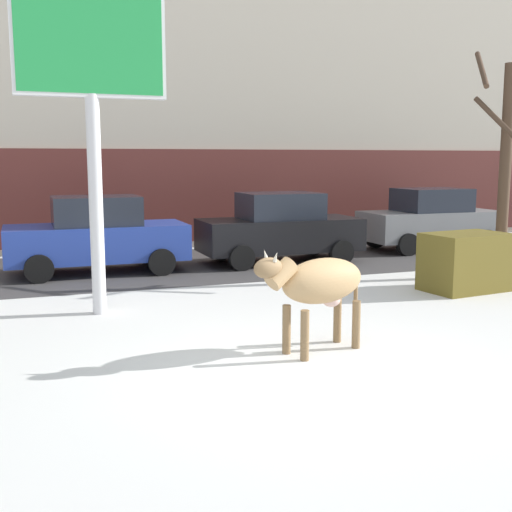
# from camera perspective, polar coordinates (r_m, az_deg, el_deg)

# --- Properties ---
(ground_plane) EXTENTS (120.00, 120.00, 0.00)m
(ground_plane) POSITION_cam_1_polar(r_m,az_deg,el_deg) (8.44, 4.74, -10.21)
(ground_plane) COLOR white
(road_strip) EXTENTS (60.00, 5.60, 0.01)m
(road_strip) POSITION_cam_1_polar(r_m,az_deg,el_deg) (16.56, -7.91, -0.89)
(road_strip) COLOR #423F3F
(road_strip) RESTS_ON ground
(building_facade) EXTENTS (44.00, 6.10, 13.00)m
(building_facade) POSITION_cam_1_polar(r_m,az_deg,el_deg) (22.75, -11.69, 17.99)
(building_facade) COLOR #BCB29E
(building_facade) RESTS_ON ground
(cow_tan) EXTENTS (1.93, 0.98, 1.54)m
(cow_tan) POSITION_cam_1_polar(r_m,az_deg,el_deg) (9.05, 5.59, -2.42)
(cow_tan) COLOR tan
(cow_tan) RESTS_ON ground
(billboard) EXTENTS (2.52, 0.26, 5.56)m
(billboard) POSITION_cam_1_polar(r_m,az_deg,el_deg) (11.57, -14.46, 16.29)
(billboard) COLOR silver
(billboard) RESTS_ON ground
(car_blue_sedan) EXTENTS (4.21, 2.00, 1.84)m
(car_blue_sedan) POSITION_cam_1_polar(r_m,az_deg,el_deg) (15.78, -13.93, 1.78)
(car_blue_sedan) COLOR #233D9E
(car_blue_sedan) RESTS_ON ground
(car_black_sedan) EXTENTS (4.21, 2.00, 1.84)m
(car_black_sedan) POSITION_cam_1_polar(r_m,az_deg,el_deg) (16.91, 2.13, 2.48)
(car_black_sedan) COLOR black
(car_black_sedan) RESTS_ON ground
(car_grey_sedan) EXTENTS (4.21, 2.00, 1.84)m
(car_grey_sedan) POSITION_cam_1_polar(r_m,az_deg,el_deg) (20.03, 15.24, 3.14)
(car_grey_sedan) COLOR slate
(car_grey_sedan) RESTS_ON ground
(bare_tree_left_lot) EXTENTS (1.77, 1.75, 5.18)m
(bare_tree_left_lot) POSITION_cam_1_polar(r_m,az_deg,el_deg) (15.77, 21.19, 7.93)
(bare_tree_left_lot) COLOR #4C3828
(bare_tree_left_lot) RESTS_ON ground
(dumpster) EXTENTS (1.82, 1.30, 1.20)m
(dumpster) POSITION_cam_1_polar(r_m,az_deg,el_deg) (14.00, 18.08, -0.50)
(dumpster) COLOR brown
(dumpster) RESTS_ON ground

